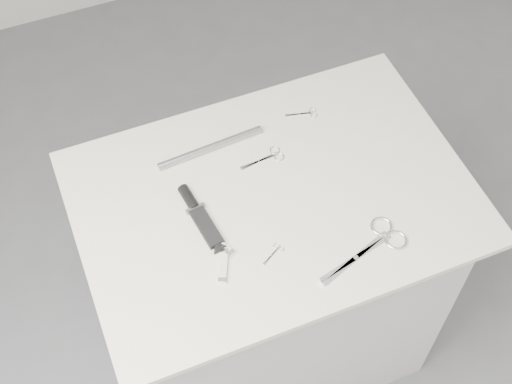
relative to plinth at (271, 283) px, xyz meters
name	(u,v)px	position (x,y,z in m)	size (l,w,h in m)	color
ground	(269,342)	(0.00, 0.00, -0.46)	(4.00, 4.00, 0.01)	slate
plinth	(271,283)	(0.00, 0.00, 0.00)	(0.90, 0.60, 0.90)	#B9B9B6
display_board	(274,198)	(0.00, 0.00, 0.46)	(1.00, 0.70, 0.02)	beige
large_shears	(377,242)	(0.18, -0.22, 0.47)	(0.25, 0.13, 0.01)	silver
embroidery_scissors_a	(269,157)	(0.04, 0.12, 0.47)	(0.12, 0.05, 0.00)	silver
embroidery_scissors_b	(306,113)	(0.19, 0.22, 0.47)	(0.09, 0.04, 0.00)	silver
tiny_scissors	(275,252)	(-0.06, -0.15, 0.47)	(0.07, 0.05, 0.00)	silver
sheathed_knife	(198,214)	(-0.20, 0.02, 0.48)	(0.05, 0.20, 0.02)	black
pocket_knife_a	(223,266)	(-0.19, -0.14, 0.48)	(0.05, 0.09, 0.01)	beige
pocket_knife_b	(218,243)	(-0.18, -0.08, 0.48)	(0.06, 0.09, 0.01)	beige
metal_rail	(210,148)	(-0.10, 0.20, 0.48)	(0.02, 0.02, 0.30)	gray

